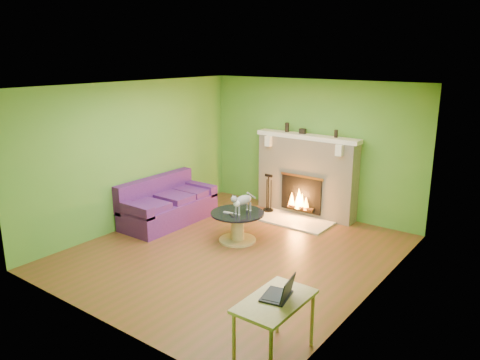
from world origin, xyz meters
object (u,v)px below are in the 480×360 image
object	(u,v)px
coffee_table	(237,225)
desk	(275,307)
sofa	(167,205)
cat	(243,203)

from	to	relation	value
coffee_table	desk	world-z (taller)	desk
sofa	coffee_table	size ratio (longest dim) A/B	2.06
sofa	coffee_table	bearing A→B (deg)	1.11
coffee_table	desk	distance (m)	3.16
desk	cat	distance (m)	3.13
sofa	desk	bearing A→B (deg)	-30.44
coffee_table	desk	xyz separation A→B (m)	(2.19, -2.27, 0.29)
coffee_table	sofa	bearing A→B (deg)	-178.89
sofa	cat	xyz separation A→B (m)	(1.70, 0.08, 0.36)
desk	cat	size ratio (longest dim) A/B	1.61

